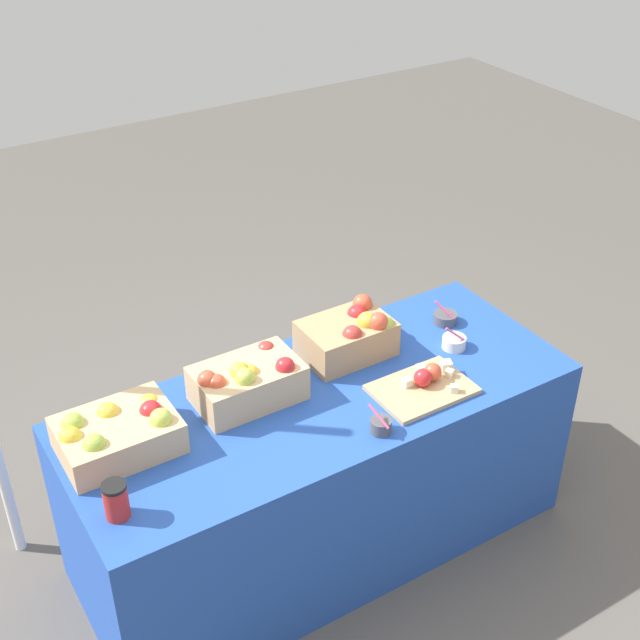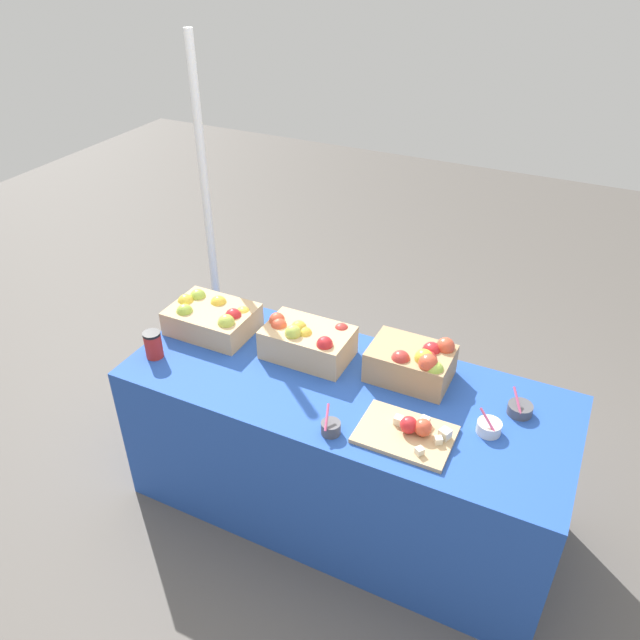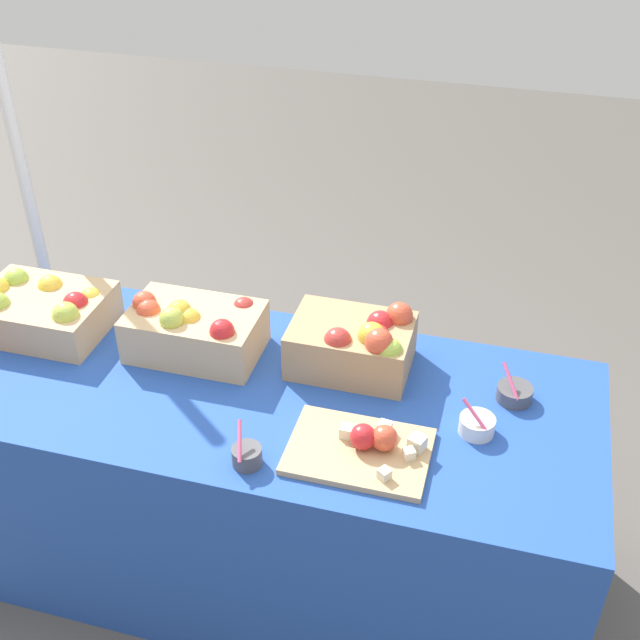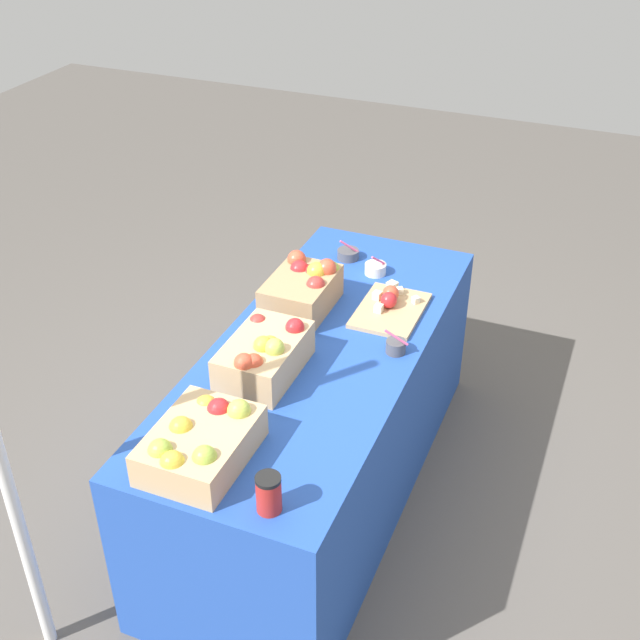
# 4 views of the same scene
# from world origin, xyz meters

# --- Properties ---
(ground_plane) EXTENTS (10.00, 10.00, 0.00)m
(ground_plane) POSITION_xyz_m (0.00, 0.00, 0.00)
(ground_plane) COLOR #56514C
(table) EXTENTS (1.90, 0.76, 0.74)m
(table) POSITION_xyz_m (0.00, 0.00, 0.37)
(table) COLOR #234CAD
(table) RESTS_ON ground_plane
(apple_crate_left) EXTENTS (0.39, 0.29, 0.16)m
(apple_crate_left) POSITION_xyz_m (-0.73, 0.11, 0.81)
(apple_crate_left) COLOR tan
(apple_crate_left) RESTS_ON table
(apple_crate_middle) EXTENTS (0.38, 0.24, 0.18)m
(apple_crate_middle) POSITION_xyz_m (-0.24, 0.12, 0.82)
(apple_crate_middle) COLOR tan
(apple_crate_middle) RESTS_ON table
(apple_crate_right) EXTENTS (0.34, 0.24, 0.19)m
(apple_crate_right) POSITION_xyz_m (0.24, 0.17, 0.83)
(apple_crate_right) COLOR tan
(apple_crate_right) RESTS_ON table
(cutting_board_front) EXTENTS (0.36, 0.25, 0.09)m
(cutting_board_front) POSITION_xyz_m (0.34, -0.17, 0.76)
(cutting_board_front) COLOR tan
(cutting_board_front) RESTS_ON table
(sample_bowl_near) EXTENTS (0.10, 0.09, 0.11)m
(sample_bowl_near) POSITION_xyz_m (0.61, -0.02, 0.77)
(sample_bowl_near) COLOR silver
(sample_bowl_near) RESTS_ON table
(sample_bowl_mid) EXTENTS (0.10, 0.10, 0.11)m
(sample_bowl_mid) POSITION_xyz_m (0.69, 0.14, 0.76)
(sample_bowl_mid) COLOR #4C4C51
(sample_bowl_mid) RESTS_ON table
(sample_bowl_far) EXTENTS (0.08, 0.09, 0.11)m
(sample_bowl_far) POSITION_xyz_m (0.07, -0.29, 0.77)
(sample_bowl_far) COLOR #4C4C51
(sample_bowl_far) RESTS_ON table
(tent_pole) EXTENTS (0.04, 0.04, 1.97)m
(tent_pole) POSITION_xyz_m (-1.06, 0.60, 0.99)
(tent_pole) COLOR white
(tent_pole) RESTS_ON ground_plane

